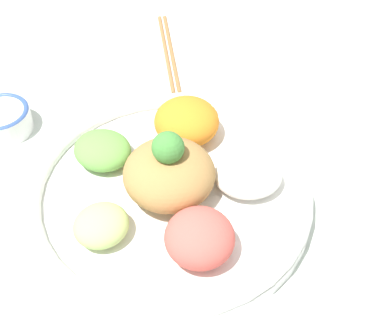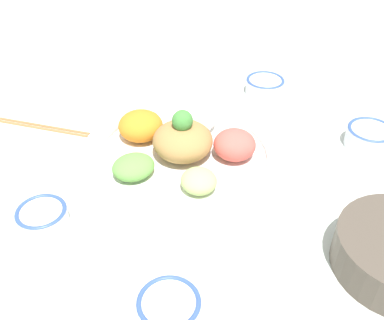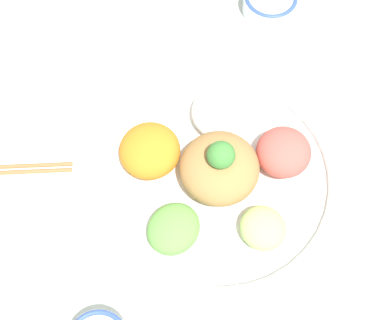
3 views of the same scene
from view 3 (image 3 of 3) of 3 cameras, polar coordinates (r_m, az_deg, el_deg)
The scene contains 4 objects.
ground_plane at distance 0.82m, azimuth 3.76°, elevation -3.59°, with size 2.40×2.40×0.00m, color silver.
salad_platter at distance 0.80m, azimuth 2.48°, elevation -1.62°, with size 0.37×0.37×0.12m.
sauce_bowl_red at distance 0.99m, azimuth 8.32°, elevation 16.34°, with size 0.09×0.09×0.04m.
serving_spoon_main at distance 1.02m, azimuth -9.70°, elevation 16.49°, with size 0.12×0.04×0.01m.
Camera 3 is at (-0.21, -0.20, 0.77)m, focal length 50.00 mm.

